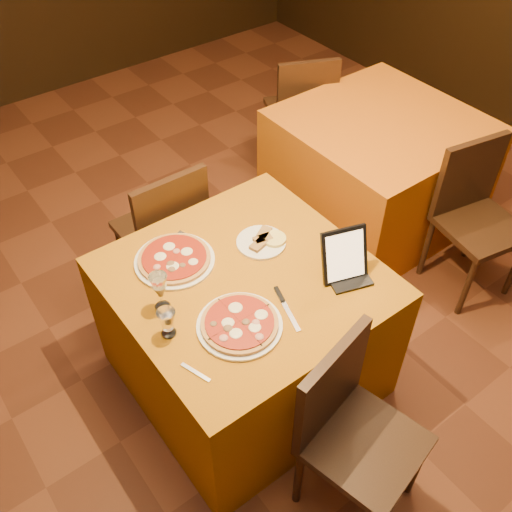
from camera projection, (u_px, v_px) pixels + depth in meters
floor at (245, 365)px, 3.08m from camera, size 6.00×7.00×0.01m
main_table at (245, 329)px, 2.77m from camera, size 1.10×1.10×0.75m
side_table at (375, 170)px, 3.71m from camera, size 1.10×1.10×0.75m
chair_main_near at (365, 445)px, 2.26m from camera, size 0.49×0.49×0.91m
chair_main_far at (160, 229)px, 3.18m from camera, size 0.42×0.42×0.91m
chair_side_near at (481, 227)px, 3.19m from camera, size 0.49×0.49×0.91m
chair_side_far at (298, 110)px, 4.10m from camera, size 0.49×0.49×0.91m
pizza_near at (240, 324)px, 2.30m from camera, size 0.35×0.35×0.03m
pizza_far at (174, 260)px, 2.56m from camera, size 0.36×0.36×0.03m
cutlet_dish at (261, 241)px, 2.65m from camera, size 0.23×0.23×0.03m
wine_glass at (160, 292)px, 2.32m from camera, size 0.11×0.11×0.19m
water_glass at (167, 323)px, 2.24m from camera, size 0.08×0.08×0.13m
tablet at (344, 255)px, 2.44m from camera, size 0.23×0.16×0.24m
knife at (287, 309)px, 2.37m from camera, size 0.09×0.24×0.01m
fork_near at (196, 372)px, 2.15m from camera, size 0.06×0.13×0.01m
fork_far at (193, 240)px, 2.68m from camera, size 0.07×0.18×0.01m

